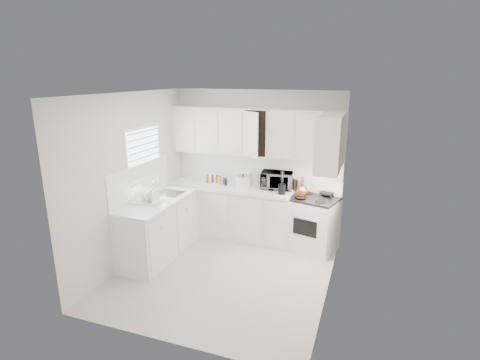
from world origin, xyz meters
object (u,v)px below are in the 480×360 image
at_px(tea_kettle, 302,191).
at_px(rice_cooker, 243,181).
at_px(microwave, 277,178).
at_px(dish_rack, 147,195).
at_px(stove, 313,216).
at_px(utensil_crock, 282,182).

relative_size(tea_kettle, rice_cooker, 1.02).
relative_size(microwave, dish_rack, 1.22).
relative_size(stove, dish_rack, 2.67).
xyz_separation_m(microwave, rice_cooker, (-0.56, -0.14, -0.06)).
bearing_deg(stove, microwave, -178.24).
bearing_deg(utensil_crock, stove, 14.74).
bearing_deg(dish_rack, tea_kettle, 15.62).
bearing_deg(dish_rack, rice_cooker, 37.44).
relative_size(stove, rice_cooker, 4.80).
bearing_deg(microwave, rice_cooker, -173.26).
relative_size(microwave, utensil_crock, 1.31).
relative_size(stove, microwave, 2.19).
relative_size(stove, utensil_crock, 2.88).
xyz_separation_m(stove, dish_rack, (-2.35, -1.24, 0.49)).
height_order(tea_kettle, rice_cooker, rice_cooker).
height_order(rice_cooker, utensil_crock, utensil_crock).
height_order(tea_kettle, dish_rack, dish_rack).
bearing_deg(rice_cooker, tea_kettle, -4.04).
xyz_separation_m(stove, microwave, (-0.67, 0.16, 0.55)).
xyz_separation_m(microwave, dish_rack, (-1.68, -1.39, -0.06)).
distance_m(tea_kettle, rice_cooker, 1.07).
height_order(utensil_crock, dish_rack, utensil_crock).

